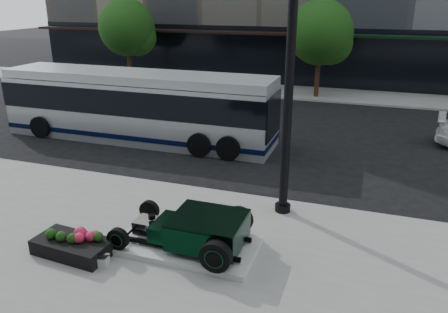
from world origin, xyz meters
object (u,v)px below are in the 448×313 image
(lamppost, at_px, (289,81))
(transit_bus, at_px, (138,106))
(hot_rod, at_px, (200,230))
(flower_planter, at_px, (73,245))

(lamppost, distance_m, transit_bus, 9.33)
(hot_rod, distance_m, transit_bus, 9.85)
(lamppost, bearing_deg, hot_rod, -118.41)
(hot_rod, height_order, transit_bus, transit_bus)
(hot_rod, height_order, flower_planter, hot_rod)
(transit_bus, bearing_deg, flower_planter, -70.38)
(flower_planter, distance_m, transit_bus, 9.49)
(hot_rod, xyz_separation_m, lamppost, (1.47, 2.72, 3.19))
(flower_planter, bearing_deg, hot_rod, 21.32)
(transit_bus, bearing_deg, hot_rod, -52.25)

